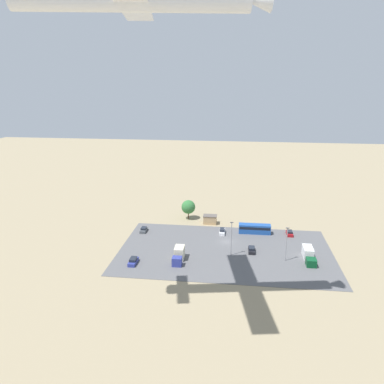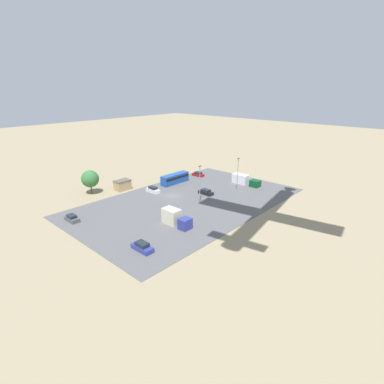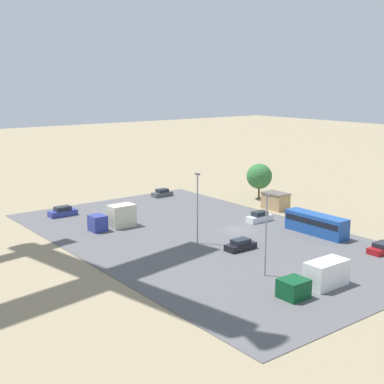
% 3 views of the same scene
% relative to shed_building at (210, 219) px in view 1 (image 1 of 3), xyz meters
% --- Properties ---
extents(ground_plane, '(400.00, 400.00, 0.00)m').
position_rel_shed_building_xyz_m(ground_plane, '(-6.02, 14.80, -1.50)').
color(ground_plane, gray).
extents(parking_lot_surface, '(61.04, 36.85, 0.08)m').
position_rel_shed_building_xyz_m(parking_lot_surface, '(-6.02, 21.30, -1.46)').
color(parking_lot_surface, '#565659').
rests_on(parking_lot_surface, ground).
extents(shed_building, '(4.68, 3.16, 2.98)m').
position_rel_shed_building_xyz_m(shed_building, '(0.00, 0.00, 0.00)').
color(shed_building, tan).
rests_on(shed_building, ground).
extents(bus, '(10.11, 2.58, 3.02)m').
position_rel_shed_building_xyz_m(bus, '(-14.93, 7.01, 0.21)').
color(bus, '#1E4C9E').
rests_on(bus, ground).
extents(parked_car_0, '(1.94, 4.67, 1.64)m').
position_rel_shed_building_xyz_m(parked_car_0, '(18.24, 32.15, -0.74)').
color(parked_car_0, navy).
rests_on(parked_car_0, ground).
extents(parked_car_1, '(1.87, 4.42, 1.47)m').
position_rel_shed_building_xyz_m(parked_car_1, '(-13.60, 20.94, -0.81)').
color(parked_car_1, black).
rests_on(parked_car_1, ground).
extents(parked_car_2, '(1.85, 4.02, 1.49)m').
position_rel_shed_building_xyz_m(parked_car_2, '(20.89, 10.04, -0.80)').
color(parked_car_2, '#4C5156').
rests_on(parked_car_2, ground).
extents(parked_car_3, '(1.93, 4.18, 1.42)m').
position_rel_shed_building_xyz_m(parked_car_3, '(-25.99, 7.04, -0.83)').
color(parked_car_3, maroon).
rests_on(parked_car_3, ground).
extents(parked_car_4, '(1.70, 4.60, 1.65)m').
position_rel_shed_building_xyz_m(parked_car_4, '(-4.58, 8.46, -0.73)').
color(parked_car_4, silver).
rests_on(parked_car_4, ground).
extents(parked_truck_0, '(2.55, 7.29, 3.46)m').
position_rel_shed_building_xyz_m(parked_truck_0, '(6.35, 28.83, 0.16)').
color(parked_truck_0, navy).
rests_on(parked_truck_0, ground).
extents(parked_truck_1, '(2.57, 9.25, 2.90)m').
position_rel_shed_building_xyz_m(parked_truck_1, '(-29.00, 23.85, -0.09)').
color(parked_truck_1, '#0C4723').
rests_on(parked_truck_1, ground).
extents(tree_near_shed, '(4.90, 4.90, 6.86)m').
position_rel_shed_building_xyz_m(tree_near_shed, '(8.02, -3.80, 2.90)').
color(tree_near_shed, brown).
rests_on(tree_near_shed, ground).
extents(light_pole_lot_centre, '(0.90, 0.28, 9.93)m').
position_rel_shed_building_xyz_m(light_pole_lot_centre, '(-7.71, 23.72, 3.98)').
color(light_pole_lot_centre, gray).
rests_on(light_pole_lot_centre, ground).
extents(light_pole_lot_edge, '(0.90, 0.28, 9.68)m').
position_rel_shed_building_xyz_m(light_pole_lot_edge, '(-22.58, 25.39, 3.86)').
color(light_pole_lot_edge, gray).
rests_on(light_pole_lot_edge, ground).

